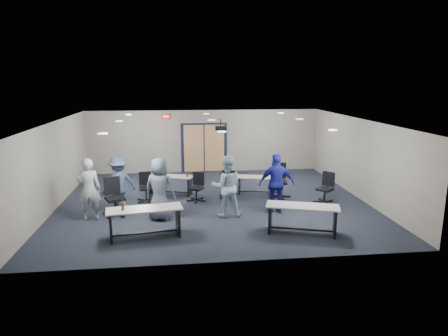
{
  "coord_description": "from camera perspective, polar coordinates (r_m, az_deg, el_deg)",
  "views": [
    {
      "loc": [
        -1.13,
        -12.69,
        4.0
      ],
      "look_at": [
        0.32,
        -0.3,
        1.21
      ],
      "focal_mm": 32.0,
      "sensor_mm": 36.0,
      "label": 1
    }
  ],
  "objects": [
    {
      "name": "ceiling_projector",
      "position": [
        13.36,
        -0.48,
        5.74
      ],
      "size": [
        0.35,
        0.32,
        0.37
      ],
      "color": "black",
      "rests_on": "ceiling"
    },
    {
      "name": "table_front_left",
      "position": [
        10.51,
        -11.3,
        -6.9
      ],
      "size": [
        1.99,
        0.9,
        1.06
      ],
      "rotation": [
        0.0,
        0.0,
        0.14
      ],
      "color": "#AEAAA4",
      "rests_on": "floor"
    },
    {
      "name": "chair_back_a",
      "position": [
        13.53,
        -11.1,
        -2.7
      ],
      "size": [
        0.68,
        0.68,
        0.97
      ],
      "primitive_type": null,
      "rotation": [
        0.0,
        0.0,
        0.13
      ],
      "color": "black",
      "rests_on": "floor"
    },
    {
      "name": "person_lightblue",
      "position": [
        11.75,
        0.37,
        -2.62
      ],
      "size": [
        0.9,
        0.71,
        1.83
      ],
      "primitive_type": "imported",
      "rotation": [
        0.0,
        0.0,
        3.16
      ],
      "color": "#A8CADE",
      "rests_on": "floor"
    },
    {
      "name": "chair_loose_right",
      "position": [
        13.48,
        14.2,
        -2.79
      ],
      "size": [
        0.91,
        0.91,
        1.02
      ],
      "primitive_type": null,
      "rotation": [
        0.0,
        0.0,
        -0.86
      ],
      "color": "black",
      "rests_on": "floor"
    },
    {
      "name": "person_navy",
      "position": [
        12.16,
        7.51,
        -2.21
      ],
      "size": [
        1.08,
        0.48,
        1.83
      ],
      "primitive_type": "imported",
      "rotation": [
        0.0,
        0.0,
        3.11
      ],
      "color": "navy",
      "rests_on": "floor"
    },
    {
      "name": "floor",
      "position": [
        13.35,
        -1.51,
        -4.84
      ],
      "size": [
        10.0,
        10.0,
        0.0
      ],
      "primitive_type": "plane",
      "color": "#1C222D",
      "rests_on": "ground"
    },
    {
      "name": "chair_back_c",
      "position": [
        13.73,
        0.47,
        -2.36
      ],
      "size": [
        0.61,
        0.61,
        0.92
      ],
      "primitive_type": null,
      "rotation": [
        0.0,
        0.0,
        -0.07
      ],
      "color": "black",
      "rests_on": "floor"
    },
    {
      "name": "person_gray",
      "position": [
        12.07,
        -18.75,
        -2.9
      ],
      "size": [
        0.71,
        0.5,
        1.83
      ],
      "primitive_type": "imported",
      "rotation": [
        0.0,
        0.0,
        3.25
      ],
      "color": "#9FA9AD",
      "rests_on": "floor"
    },
    {
      "name": "ceiling",
      "position": [
        12.81,
        -1.58,
        6.76
      ],
      "size": [
        10.0,
        9.0,
        0.04
      ],
      "primitive_type": "cube",
      "color": "white",
      "rests_on": "back_wall"
    },
    {
      "name": "person_plaid",
      "position": [
        11.63,
        -9.16,
        -2.96
      ],
      "size": [
        1.03,
        0.83,
        1.83
      ],
      "primitive_type": "imported",
      "rotation": [
        0.0,
        0.0,
        2.83
      ],
      "color": "#4D5B6A",
      "rests_on": "floor"
    },
    {
      "name": "person_back",
      "position": [
        12.71,
        -14.79,
        -2.16
      ],
      "size": [
        1.27,
        1.11,
        1.71
      ],
      "primitive_type": "imported",
      "rotation": [
        0.0,
        0.0,
        3.68
      ],
      "color": "#394E68",
      "rests_on": "floor"
    },
    {
      "name": "front_wall",
      "position": [
        8.68,
        1.13,
        -5.18
      ],
      "size": [
        10.0,
        0.04,
        2.7
      ],
      "primitive_type": "cube",
      "color": "gray",
      "rests_on": "floor"
    },
    {
      "name": "right_wall",
      "position": [
        14.34,
        18.78,
        1.27
      ],
      "size": [
        0.04,
        9.0,
        2.7
      ],
      "primitive_type": "cube",
      "color": "gray",
      "rests_on": "floor"
    },
    {
      "name": "ceiling_can_lights",
      "position": [
        13.06,
        -1.68,
        6.74
      ],
      "size": [
        6.24,
        5.74,
        0.02
      ],
      "primitive_type": null,
      "color": "white",
      "rests_on": "ceiling"
    },
    {
      "name": "table_front_right",
      "position": [
        10.76,
        11.12,
        -6.5
      ],
      "size": [
        1.99,
        1.18,
        0.77
      ],
      "rotation": [
        0.0,
        0.0,
        -0.31
      ],
      "color": "#AEAAA4",
      "rests_on": "floor"
    },
    {
      "name": "table_back_left",
      "position": [
        14.23,
        -7.7,
        -1.93
      ],
      "size": [
        1.73,
        1.03,
        0.78
      ],
      "rotation": [
        0.0,
        0.0,
        -0.31
      ],
      "color": "#AEAAA4",
      "rests_on": "floor"
    },
    {
      "name": "table_back_right",
      "position": [
        14.16,
        5.06,
        -2.03
      ],
      "size": [
        1.65,
        0.86,
        0.64
      ],
      "rotation": [
        0.0,
        0.0,
        -0.23
      ],
      "color": "#AEAAA4",
      "rests_on": "floor"
    },
    {
      "name": "left_wall",
      "position": [
        13.53,
        -23.14,
        0.27
      ],
      "size": [
        0.04,
        9.0,
        2.7
      ],
      "primitive_type": "cube",
      "color": "gray",
      "rests_on": "floor"
    },
    {
      "name": "double_door",
      "position": [
        17.44,
        -2.86,
        2.84
      ],
      "size": [
        2.0,
        0.07,
        2.2
      ],
      "color": "black",
      "rests_on": "back_wall"
    },
    {
      "name": "chair_back_d",
      "position": [
        13.82,
        7.88,
        -1.82
      ],
      "size": [
        0.86,
        0.86,
        1.18
      ],
      "primitive_type": null,
      "rotation": [
        0.0,
        0.0,
        -0.17
      ],
      "color": "black",
      "rests_on": "floor"
    },
    {
      "name": "exit_sign",
      "position": [
        17.21,
        -8.27,
        7.3
      ],
      "size": [
        0.32,
        0.07,
        0.18
      ],
      "color": "black",
      "rests_on": "back_wall"
    },
    {
      "name": "chair_loose_left",
      "position": [
        12.31,
        -15.31,
        -4.04
      ],
      "size": [
        0.96,
        0.96,
        1.14
      ],
      "primitive_type": null,
      "rotation": [
        0.0,
        0.0,
        0.44
      ],
      "color": "black",
      "rests_on": "floor"
    },
    {
      "name": "back_wall",
      "position": [
        17.43,
        -2.88,
        3.84
      ],
      "size": [
        10.0,
        0.04,
        2.7
      ],
      "primitive_type": "cube",
      "color": "gray",
      "rests_on": "floor"
    },
    {
      "name": "chair_back_b",
      "position": [
        13.33,
        -3.99,
        -2.76
      ],
      "size": [
        0.8,
        0.8,
        0.95
      ],
      "primitive_type": null,
      "rotation": [
        0.0,
        0.0,
        -0.47
      ],
      "color": "black",
      "rests_on": "floor"
    }
  ]
}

